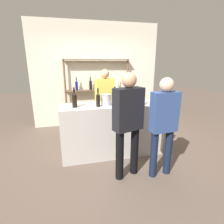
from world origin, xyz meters
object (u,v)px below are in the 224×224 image
at_px(counter_bottle_1, 138,97).
at_px(customer_center, 128,119).
at_px(server_behind_counter, 105,98).
at_px(customer_right, 164,121).
at_px(counter_bottle_5, 98,100).
at_px(ice_bucket, 106,100).
at_px(counter_bottle_3, 142,98).
at_px(counter_bottle_2, 127,97).
at_px(counter_bottle_4, 115,96).
at_px(counter_bottle_0, 74,100).

height_order(counter_bottle_1, customer_center, customer_center).
distance_m(server_behind_counter, customer_right, 1.85).
height_order(counter_bottle_5, ice_bucket, counter_bottle_5).
distance_m(counter_bottle_5, ice_bucket, 0.18).
distance_m(counter_bottle_3, counter_bottle_5, 0.80).
bearing_deg(server_behind_counter, counter_bottle_3, 14.70).
bearing_deg(counter_bottle_2, counter_bottle_1, 7.40).
distance_m(counter_bottle_1, customer_center, 0.88).
xyz_separation_m(counter_bottle_2, counter_bottle_3, (0.25, -0.13, -0.01)).
height_order(counter_bottle_4, customer_center, customer_center).
distance_m(counter_bottle_0, customer_center, 1.04).
bearing_deg(counter_bottle_2, server_behind_counter, 103.10).
distance_m(counter_bottle_1, counter_bottle_2, 0.24).
bearing_deg(customer_right, customer_center, 74.40).
bearing_deg(counter_bottle_3, customer_center, -127.96).
xyz_separation_m(counter_bottle_5, customer_center, (0.34, -0.66, -0.17)).
bearing_deg(counter_bottle_5, counter_bottle_0, 173.69).
bearing_deg(counter_bottle_1, customer_center, -120.52).
bearing_deg(customer_right, counter_bottle_2, 16.79).
bearing_deg(counter_bottle_0, counter_bottle_4, 15.36).
distance_m(counter_bottle_5, customer_right, 1.17).
relative_size(counter_bottle_3, ice_bucket, 1.64).
bearing_deg(counter_bottle_2, counter_bottle_5, -174.35).
xyz_separation_m(counter_bottle_4, ice_bucket, (-0.21, -0.18, -0.02)).
xyz_separation_m(customer_center, server_behind_counter, (-0.02, 1.66, -0.01)).
height_order(counter_bottle_0, ice_bucket, counter_bottle_0).
relative_size(counter_bottle_1, counter_bottle_2, 0.83).
bearing_deg(counter_bottle_5, counter_bottle_4, 34.87).
bearing_deg(counter_bottle_3, ice_bucket, 166.82).
bearing_deg(counter_bottle_2, counter_bottle_0, -179.45).
height_order(counter_bottle_0, counter_bottle_1, counter_bottle_0).
relative_size(counter_bottle_1, counter_bottle_4, 0.93).
relative_size(counter_bottle_4, customer_right, 0.21).
bearing_deg(counter_bottle_3, counter_bottle_2, 153.34).
relative_size(counter_bottle_0, counter_bottle_5, 1.07).
relative_size(counter_bottle_5, ice_bucket, 1.62).
height_order(counter_bottle_0, counter_bottle_5, counter_bottle_0).
distance_m(counter_bottle_4, ice_bucket, 0.28).
distance_m(counter_bottle_1, server_behind_counter, 1.04).
bearing_deg(counter_bottle_3, counter_bottle_0, 174.39).
distance_m(counter_bottle_0, counter_bottle_2, 0.95).
distance_m(counter_bottle_1, counter_bottle_4, 0.44).
relative_size(counter_bottle_1, counter_bottle_3, 0.91).
relative_size(counter_bottle_0, customer_center, 0.21).
height_order(counter_bottle_1, counter_bottle_2, counter_bottle_2).
xyz_separation_m(counter_bottle_0, server_behind_counter, (0.72, 0.96, -0.20)).
xyz_separation_m(server_behind_counter, customer_right, (0.54, -1.76, -0.03)).
distance_m(counter_bottle_0, counter_bottle_1, 1.18).
relative_size(counter_bottle_1, customer_right, 0.19).
bearing_deg(customer_center, counter_bottle_5, 9.38).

